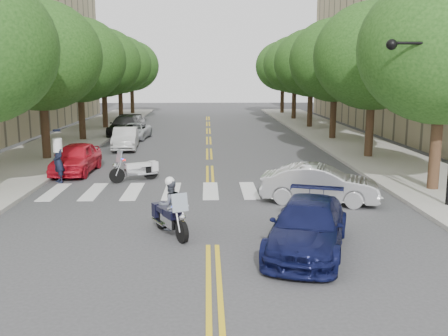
{
  "coord_description": "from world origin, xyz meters",
  "views": [
    {
      "loc": [
        -0.14,
        -12.98,
        4.59
      ],
      "look_at": [
        0.47,
        4.53,
        1.3
      ],
      "focal_mm": 40.0,
      "sensor_mm": 36.0,
      "label": 1
    }
  ],
  "objects_px": {
    "sedan_blue": "(308,227)",
    "convertible": "(320,184)",
    "motorcycle_parked": "(138,170)",
    "officer_standing": "(59,161)",
    "motorcycle_police": "(170,209)"
  },
  "relations": [
    {
      "from": "sedan_blue",
      "to": "convertible",
      "type": "bearing_deg",
      "value": 92.15
    },
    {
      "from": "motorcycle_parked",
      "to": "sedan_blue",
      "type": "distance_m",
      "value": 10.69
    },
    {
      "from": "motorcycle_parked",
      "to": "officer_standing",
      "type": "xyz_separation_m",
      "value": [
        -3.35,
        -0.28,
        0.43
      ]
    },
    {
      "from": "sedan_blue",
      "to": "officer_standing",
      "type": "bearing_deg",
      "value": 153.81
    },
    {
      "from": "officer_standing",
      "to": "convertible",
      "type": "height_order",
      "value": "officer_standing"
    },
    {
      "from": "officer_standing",
      "to": "sedan_blue",
      "type": "bearing_deg",
      "value": 8.46
    },
    {
      "from": "motorcycle_police",
      "to": "convertible",
      "type": "relative_size",
      "value": 0.47
    },
    {
      "from": "officer_standing",
      "to": "sedan_blue",
      "type": "distance_m",
      "value": 12.59
    },
    {
      "from": "motorcycle_police",
      "to": "sedan_blue",
      "type": "distance_m",
      "value": 4.02
    },
    {
      "from": "convertible",
      "to": "motorcycle_police",
      "type": "bearing_deg",
      "value": 138.82
    },
    {
      "from": "officer_standing",
      "to": "convertible",
      "type": "distance_m",
      "value": 11.11
    },
    {
      "from": "motorcycle_police",
      "to": "motorcycle_parked",
      "type": "xyz_separation_m",
      "value": [
        -1.92,
        7.56,
        -0.27
      ]
    },
    {
      "from": "motorcycle_police",
      "to": "officer_standing",
      "type": "distance_m",
      "value": 9.0
    },
    {
      "from": "motorcycle_parked",
      "to": "sedan_blue",
      "type": "height_order",
      "value": "motorcycle_parked"
    },
    {
      "from": "motorcycle_police",
      "to": "officer_standing",
      "type": "bearing_deg",
      "value": -81.27
    }
  ]
}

